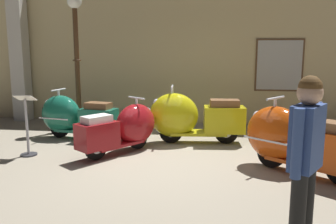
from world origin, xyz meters
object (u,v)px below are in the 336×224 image
info_stanchion (27,130)px  scooter_2 (189,117)px  scooter_1 (125,128)px  scooter_0 (72,116)px  scooter_3 (294,140)px  lamppost (77,50)px  visitor_0 (306,154)px

info_stanchion → scooter_2: bearing=24.2°
scooter_1 → scooter_0: bearing=94.8°
scooter_2 → scooter_3: (1.63, -1.47, -0.01)m
scooter_0 → scooter_1: scooter_0 is taller
scooter_0 → lamppost: lamppost is taller
scooter_0 → scooter_3: (4.00, -1.49, 0.04)m
scooter_1 → visitor_0: (2.32, -2.86, 0.48)m
scooter_0 → scooter_2: bearing=-169.2°
scooter_0 → scooter_3: 4.27m
scooter_3 → lamppost: lamppost is taller
scooter_1 → scooter_3: (2.70, -0.70, 0.06)m
scooter_3 → visitor_0: 2.23m
scooter_1 → visitor_0: visitor_0 is taller
lamppost → scooter_1: bearing=-48.5°
scooter_0 → lamppost: size_ratio=0.57×
scooter_3 → info_stanchion: scooter_3 is taller
scooter_2 → info_stanchion: (-2.66, -1.19, -0.07)m
scooter_2 → visitor_0: (1.26, -3.63, 0.40)m
scooter_1 → lamppost: size_ratio=0.51×
scooter_2 → lamppost: 3.04m
info_stanchion → scooter_1: bearing=14.7°
scooter_3 → visitor_0: size_ratio=1.09×
info_stanchion → lamppost: bearing=88.3°
scooter_1 → scooter_2: bearing=-17.6°
scooter_3 → visitor_0: (-0.37, -2.16, 0.41)m
lamppost → info_stanchion: size_ratio=2.84×
scooter_2 → visitor_0: visitor_0 is taller
scooter_1 → scooter_3: bearing=-68.2°
scooter_1 → lamppost: (-1.52, 1.72, 1.34)m
scooter_0 → lamppost: bearing=-65.2°
visitor_0 → info_stanchion: size_ratio=1.50×
scooter_0 → info_stanchion: (-0.29, -1.21, -0.02)m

